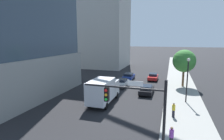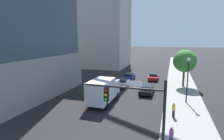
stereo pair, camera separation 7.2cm
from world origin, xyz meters
name	(u,v)px [view 1 (the left image)]	position (x,y,z in m)	size (l,w,h in m)	color
sidewalk	(182,96)	(7.79, 20.00, 0.07)	(5.01, 120.00, 0.15)	gray
construction_building	(101,6)	(-14.75, 45.28, 18.07)	(26.23, 18.15, 41.34)	#B2AFA8
traffic_light_pole	(136,103)	(3.69, 4.20, 3.94)	(6.03, 0.48, 5.63)	black
street_lamp	(188,74)	(8.05, 17.22, 4.01)	(0.44, 0.44, 5.90)	black
street_tree	(184,61)	(8.09, 26.06, 4.65)	(3.91, 3.91, 6.48)	brown
car_red	(153,77)	(2.51, 30.23, 0.71)	(1.86, 4.14, 1.37)	red
car_black	(146,90)	(2.51, 19.77, 0.72)	(1.92, 4.30, 1.41)	black
car_blue	(129,76)	(-2.43, 29.14, 0.70)	(1.94, 4.15, 1.35)	#233D9E
car_white	(121,83)	(-2.43, 23.13, 0.70)	(1.95, 4.50, 1.37)	silver
box_truck	(103,90)	(-2.43, 13.81, 1.82)	(2.46, 6.72, 3.31)	silver
pedestrian_purple_shirt	(171,137)	(6.24, 5.70, 1.01)	(0.34, 0.34, 1.68)	black
pedestrian_yellow_shirt	(174,110)	(6.44, 11.68, 0.95)	(0.34, 0.34, 1.57)	black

